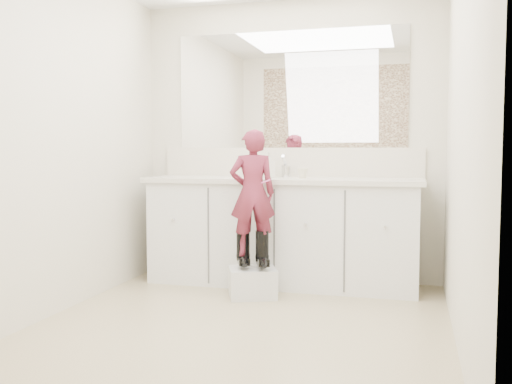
% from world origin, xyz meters
% --- Properties ---
extents(floor, '(3.00, 3.00, 0.00)m').
position_xyz_m(floor, '(0.00, 0.00, 0.00)').
color(floor, '#917C5F').
rests_on(floor, ground).
extents(wall_back, '(2.60, 0.00, 2.60)m').
position_xyz_m(wall_back, '(0.00, 1.50, 1.20)').
color(wall_back, beige).
rests_on(wall_back, floor).
extents(wall_front, '(2.60, 0.00, 2.60)m').
position_xyz_m(wall_front, '(0.00, -1.50, 1.20)').
color(wall_front, beige).
rests_on(wall_front, floor).
extents(wall_left, '(0.00, 3.00, 3.00)m').
position_xyz_m(wall_left, '(-1.30, 0.00, 1.20)').
color(wall_left, beige).
rests_on(wall_left, floor).
extents(wall_right, '(0.00, 3.00, 3.00)m').
position_xyz_m(wall_right, '(1.30, 0.00, 1.20)').
color(wall_right, beige).
rests_on(wall_right, floor).
extents(vanity_cabinet, '(2.20, 0.55, 0.85)m').
position_xyz_m(vanity_cabinet, '(0.00, 1.23, 0.42)').
color(vanity_cabinet, silver).
rests_on(vanity_cabinet, floor).
extents(countertop, '(2.28, 0.58, 0.04)m').
position_xyz_m(countertop, '(0.00, 1.21, 0.87)').
color(countertop, beige).
rests_on(countertop, vanity_cabinet).
extents(backsplash, '(2.28, 0.03, 0.25)m').
position_xyz_m(backsplash, '(0.00, 1.49, 1.02)').
color(backsplash, beige).
rests_on(backsplash, countertop).
extents(mirror, '(2.00, 0.02, 1.00)m').
position_xyz_m(mirror, '(0.00, 1.49, 1.64)').
color(mirror, white).
rests_on(mirror, wall_back).
extents(dot_panel, '(2.00, 0.01, 1.20)m').
position_xyz_m(dot_panel, '(0.00, -1.49, 1.65)').
color(dot_panel, '#472819').
rests_on(dot_panel, wall_front).
extents(faucet, '(0.08, 0.08, 0.10)m').
position_xyz_m(faucet, '(0.00, 1.38, 0.94)').
color(faucet, silver).
rests_on(faucet, countertop).
extents(cup, '(0.11, 0.11, 0.08)m').
position_xyz_m(cup, '(0.17, 1.24, 0.93)').
color(cup, beige).
rests_on(cup, countertop).
extents(soap_bottle, '(0.12, 0.12, 0.21)m').
position_xyz_m(soap_bottle, '(-0.13, 1.28, 1.00)').
color(soap_bottle, beige).
rests_on(soap_bottle, countertop).
extents(step_stool, '(0.43, 0.40, 0.22)m').
position_xyz_m(step_stool, '(-0.12, 0.75, 0.11)').
color(step_stool, silver).
rests_on(step_stool, floor).
extents(boot_left, '(0.17, 0.22, 0.29)m').
position_xyz_m(boot_left, '(-0.20, 0.75, 0.37)').
color(boot_left, black).
rests_on(boot_left, step_stool).
extents(boot_right, '(0.17, 0.22, 0.29)m').
position_xyz_m(boot_right, '(-0.05, 0.75, 0.37)').
color(boot_right, black).
rests_on(boot_right, step_stool).
extents(toddler, '(0.41, 0.34, 0.95)m').
position_xyz_m(toddler, '(-0.12, 0.75, 0.80)').
color(toddler, '#B63858').
rests_on(toddler, step_stool).
extents(toothbrush, '(0.13, 0.06, 0.06)m').
position_xyz_m(toothbrush, '(-0.05, 0.75, 0.87)').
color(toothbrush, '#E458A1').
rests_on(toothbrush, toddler).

